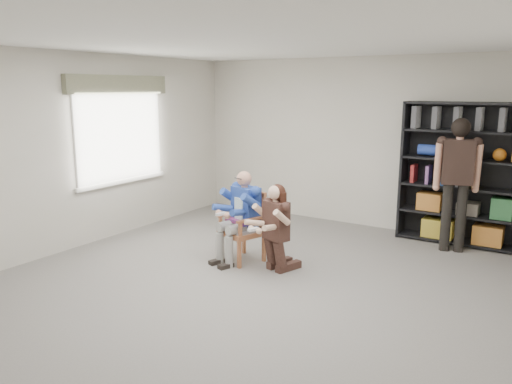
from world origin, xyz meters
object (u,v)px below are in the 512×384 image
Objects in this scene: bookshelf at (464,175)px; standing_man at (456,187)px; armchair at (242,227)px; seated_man at (241,216)px; kneeling_woman at (274,229)px.

standing_man is at bearing -92.81° from bookshelf.
armchair is 3.37m from bookshelf.
seated_man is 1.09× the size of kneeling_woman.
standing_man is (2.31, 1.96, 0.47)m from armchair.
armchair is 3.06m from standing_man.
bookshelf is (2.33, 2.37, 0.57)m from armchair.
armchair is at bearing 0.00° from seated_man.
seated_man is 3.04m from standing_man.
seated_man reaches higher than kneeling_woman.
armchair is 0.45× the size of bookshelf.
armchair is 0.51× the size of standing_man.
seated_man is 0.66× the size of standing_man.
armchair is 0.77× the size of seated_man.
standing_man is (2.31, 1.96, 0.32)m from seated_man.
bookshelf reaches higher than kneeling_woman.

